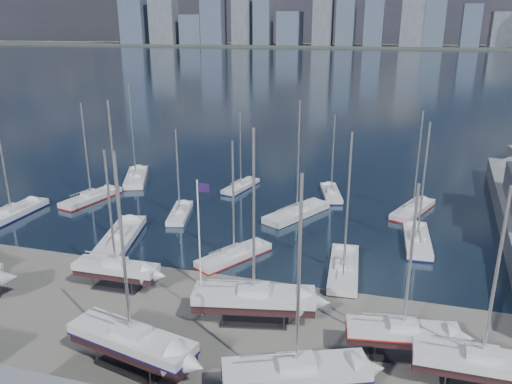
% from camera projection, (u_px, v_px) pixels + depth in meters
% --- Properties ---
extents(ground, '(1400.00, 1400.00, 0.00)m').
position_uv_depth(ground, '(156.00, 326.00, 41.26)').
color(ground, '#605E59').
rests_on(ground, ground).
extents(water, '(1400.00, 600.00, 0.40)m').
position_uv_depth(water, '(373.00, 64.00, 324.24)').
color(water, '#182237').
rests_on(water, ground).
extents(far_shore, '(1400.00, 80.00, 2.20)m').
position_uv_depth(far_shore, '(386.00, 47.00, 561.14)').
color(far_shore, '#2D332D').
rests_on(far_shore, ground).
extents(skyline, '(639.14, 43.80, 107.69)m').
position_uv_depth(skyline, '(382.00, 11.00, 545.45)').
color(skyline, '#475166').
rests_on(skyline, far_shore).
extents(sailboat_cradle_2, '(8.13, 2.40, 13.42)m').
position_uv_depth(sailboat_cradle_2, '(116.00, 269.00, 46.74)').
color(sailboat_cradle_2, '#2D2D33').
rests_on(sailboat_cradle_2, ground).
extents(sailboat_cradle_3, '(10.36, 4.86, 16.14)m').
position_uv_depth(sailboat_cradle_3, '(132.00, 341.00, 35.78)').
color(sailboat_cradle_3, '#2D2D33').
rests_on(sailboat_cradle_3, ground).
extents(sailboat_cradle_4, '(10.46, 4.77, 16.45)m').
position_uv_depth(sailboat_cradle_4, '(254.00, 299.00, 41.35)').
color(sailboat_cradle_4, '#2D2D33').
rests_on(sailboat_cradle_4, ground).
extents(sailboat_cradle_5, '(10.00, 6.17, 15.69)m').
position_uv_depth(sailboat_cradle_5, '(296.00, 374.00, 32.50)').
color(sailboat_cradle_5, '#2D2D33').
rests_on(sailboat_cradle_5, ground).
extents(sailboat_cradle_6, '(8.54, 3.53, 13.59)m').
position_uv_depth(sailboat_cradle_6, '(403.00, 333.00, 36.99)').
color(sailboat_cradle_6, '#2D2D33').
rests_on(sailboat_cradle_6, ground).
extents(sailboat_cradle_7, '(8.89, 2.50, 14.61)m').
position_uv_depth(sailboat_cradle_7, '(481.00, 363.00, 33.58)').
color(sailboat_cradle_7, '#2D2D33').
rests_on(sailboat_cradle_7, ground).
extents(sailboat_moored_0, '(3.34, 10.86, 16.10)m').
position_uv_depth(sailboat_moored_0, '(12.00, 215.00, 64.62)').
color(sailboat_moored_0, black).
rests_on(sailboat_moored_0, water).
extents(sailboat_moored_1, '(4.79, 10.03, 14.46)m').
position_uv_depth(sailboat_moored_1, '(91.00, 199.00, 70.78)').
color(sailboat_moored_1, black).
rests_on(sailboat_moored_1, water).
extents(sailboat_moored_2, '(6.95, 10.87, 15.97)m').
position_uv_depth(sailboat_moored_2, '(136.00, 179.00, 79.89)').
color(sailboat_moored_2, black).
rests_on(sailboat_moored_2, water).
extents(sailboat_moored_3, '(5.76, 11.80, 17.00)m').
position_uv_depth(sailboat_moored_3, '(121.00, 239.00, 57.31)').
color(sailboat_moored_3, black).
rests_on(sailboat_moored_3, water).
extents(sailboat_moored_4, '(4.10, 8.29, 12.05)m').
position_uv_depth(sailboat_moored_4, '(180.00, 214.00, 64.98)').
color(sailboat_moored_4, black).
rests_on(sailboat_moored_4, water).
extents(sailboat_moored_5, '(3.98, 8.45, 12.18)m').
position_uv_depth(sailboat_moored_5, '(241.00, 187.00, 75.86)').
color(sailboat_moored_5, black).
rests_on(sailboat_moored_5, water).
extents(sailboat_moored_6, '(6.74, 9.01, 13.43)m').
position_uv_depth(sailboat_moored_6, '(234.00, 256.00, 53.03)').
color(sailboat_moored_6, black).
rests_on(sailboat_moored_6, water).
extents(sailboat_moored_7, '(7.48, 10.60, 15.77)m').
position_uv_depth(sailboat_moored_7, '(297.00, 214.00, 64.94)').
color(sailboat_moored_7, black).
rests_on(sailboat_moored_7, water).
extents(sailboat_moored_8, '(4.38, 8.64, 12.44)m').
position_uv_depth(sailboat_moored_8, '(331.00, 194.00, 72.70)').
color(sailboat_moored_8, black).
rests_on(sailboat_moored_8, water).
extents(sailboat_moored_9, '(3.51, 10.15, 15.05)m').
position_uv_depth(sailboat_moored_9, '(344.00, 270.00, 50.02)').
color(sailboat_moored_9, black).
rests_on(sailboat_moored_9, water).
extents(sailboat_moored_10, '(3.18, 9.91, 14.65)m').
position_uv_depth(sailboat_moored_10, '(417.00, 242.00, 56.68)').
color(sailboat_moored_10, black).
rests_on(sailboat_moored_10, water).
extents(sailboat_moored_11, '(6.08, 9.81, 14.22)m').
position_uv_depth(sailboat_moored_11, '(413.00, 211.00, 66.17)').
color(sailboat_moored_11, black).
rests_on(sailboat_moored_11, water).
extents(flagpole, '(1.07, 0.12, 12.17)m').
position_uv_depth(flagpole, '(200.00, 240.00, 40.55)').
color(flagpole, white).
rests_on(flagpole, ground).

